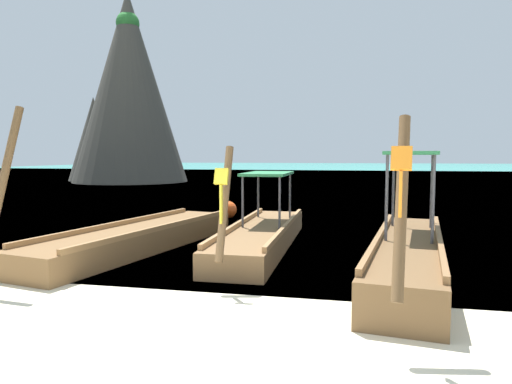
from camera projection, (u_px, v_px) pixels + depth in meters
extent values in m
plane|color=beige|center=(174.00, 354.00, 4.64)|extent=(120.00, 120.00, 0.00)
plane|color=#2DB29E|center=(340.00, 170.00, 65.19)|extent=(120.00, 120.00, 0.00)
cube|color=brown|center=(139.00, 239.00, 9.79)|extent=(2.40, 6.11, 0.47)
cube|color=#996C3F|center=(117.00, 224.00, 10.00)|extent=(1.15, 5.41, 0.10)
cube|color=#996C3F|center=(162.00, 227.00, 9.53)|extent=(1.15, 5.41, 0.10)
cylinder|color=brown|center=(3.00, 183.00, 6.76)|extent=(0.28, 0.82, 2.31)
cube|color=brown|center=(262.00, 237.00, 10.01)|extent=(1.19, 5.79, 0.45)
cube|color=#9F7246|center=(238.00, 224.00, 10.10)|extent=(0.11, 5.32, 0.10)
cube|color=#9F7246|center=(287.00, 225.00, 9.88)|extent=(0.11, 5.32, 0.10)
cylinder|color=brown|center=(224.00, 203.00, 6.92)|extent=(0.13, 0.78, 1.73)
cube|color=yellow|center=(221.00, 176.00, 6.73)|extent=(0.20, 0.15, 0.25)
cube|color=yellow|center=(221.00, 204.00, 6.75)|extent=(0.03, 0.08, 0.58)
cylinder|color=#4C4C51|center=(243.00, 202.00, 9.89)|extent=(0.05, 0.05, 1.11)
cylinder|color=#4C4C51|center=(280.00, 203.00, 9.73)|extent=(0.05, 0.05, 1.11)
cylinder|color=#4C4C51|center=(258.00, 195.00, 11.58)|extent=(0.05, 0.05, 1.11)
cylinder|color=#4C4C51|center=(290.00, 196.00, 11.42)|extent=(0.05, 0.05, 1.11)
cube|color=#2D844C|center=(268.00, 174.00, 10.61)|extent=(0.99, 1.94, 0.06)
cube|color=brown|center=(408.00, 257.00, 7.74)|extent=(1.87, 5.91, 0.58)
cube|color=brown|center=(379.00, 236.00, 7.88)|extent=(0.85, 5.31, 0.10)
cube|color=brown|center=(439.00, 239.00, 7.55)|extent=(0.85, 5.31, 0.10)
cylinder|color=brown|center=(401.00, 205.00, 4.72)|extent=(0.24, 0.85, 1.89)
cube|color=orange|center=(402.00, 158.00, 4.50)|extent=(0.22, 0.17, 0.25)
cube|color=orange|center=(401.00, 194.00, 4.51)|extent=(0.04, 0.08, 0.46)
cylinder|color=#4C4C51|center=(387.00, 198.00, 7.65)|extent=(0.06, 0.06, 1.45)
cylinder|color=#4C4C51|center=(433.00, 199.00, 7.40)|extent=(0.06, 0.06, 1.45)
cylinder|color=#4C4C51|center=(393.00, 191.00, 9.28)|extent=(0.06, 0.06, 1.45)
cylinder|color=#4C4C51|center=(432.00, 192.00, 9.03)|extent=(0.06, 0.06, 1.45)
cube|color=#2D844C|center=(412.00, 153.00, 8.28)|extent=(1.16, 2.05, 0.06)
cone|color=#47443D|center=(129.00, 87.00, 34.91)|extent=(8.66, 8.66, 14.51)
cone|color=#4E4B43|center=(94.00, 139.00, 36.80)|extent=(4.08, 4.08, 6.71)
sphere|color=#2D7A33|center=(128.00, 23.00, 34.53)|extent=(1.74, 1.74, 1.74)
sphere|color=#EA5119|center=(228.00, 210.00, 14.61)|extent=(0.56, 0.56, 0.56)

